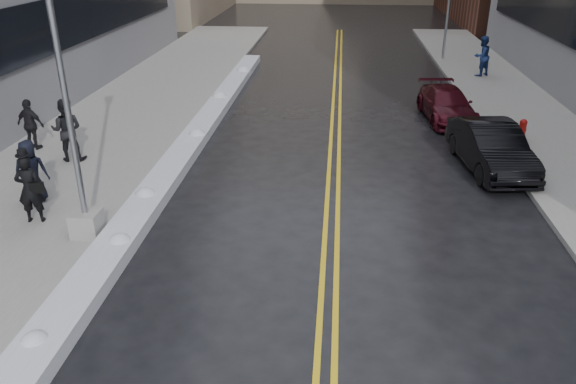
% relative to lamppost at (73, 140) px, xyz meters
% --- Properties ---
extents(ground, '(160.00, 160.00, 0.00)m').
position_rel_lamppost_xyz_m(ground, '(3.30, -2.00, -2.53)').
color(ground, black).
rests_on(ground, ground).
extents(sidewalk_west, '(5.50, 50.00, 0.15)m').
position_rel_lamppost_xyz_m(sidewalk_west, '(-2.45, 8.00, -2.46)').
color(sidewalk_west, gray).
rests_on(sidewalk_west, ground).
extents(sidewalk_east, '(4.00, 50.00, 0.15)m').
position_rel_lamppost_xyz_m(sidewalk_east, '(13.30, 8.00, -2.46)').
color(sidewalk_east, gray).
rests_on(sidewalk_east, ground).
extents(lane_line_left, '(0.12, 50.00, 0.01)m').
position_rel_lamppost_xyz_m(lane_line_left, '(5.65, 8.00, -2.53)').
color(lane_line_left, gold).
rests_on(lane_line_left, ground).
extents(lane_line_right, '(0.12, 50.00, 0.01)m').
position_rel_lamppost_xyz_m(lane_line_right, '(5.95, 8.00, -2.53)').
color(lane_line_right, gold).
rests_on(lane_line_right, ground).
extents(snow_ridge, '(0.90, 30.00, 0.34)m').
position_rel_lamppost_xyz_m(snow_ridge, '(0.85, 6.00, -2.36)').
color(snow_ridge, silver).
rests_on(snow_ridge, ground).
extents(lamppost, '(0.65, 0.65, 7.62)m').
position_rel_lamppost_xyz_m(lamppost, '(0.00, 0.00, 0.00)').
color(lamppost, gray).
rests_on(lamppost, sidewalk_west).
extents(fire_hydrant, '(0.26, 0.26, 0.73)m').
position_rel_lamppost_xyz_m(fire_hydrant, '(12.30, 8.00, -1.98)').
color(fire_hydrant, maroon).
rests_on(fire_hydrant, sidewalk_east).
extents(pedestrian_fedora, '(0.71, 0.54, 1.75)m').
position_rel_lamppost_xyz_m(pedestrian_fedora, '(-1.60, 0.56, -1.51)').
color(pedestrian_fedora, black).
rests_on(pedestrian_fedora, sidewalk_west).
extents(pedestrian_b, '(1.08, 0.92, 1.98)m').
position_rel_lamppost_xyz_m(pedestrian_b, '(-2.55, 4.70, -1.39)').
color(pedestrian_b, black).
rests_on(pedestrian_b, sidewalk_west).
extents(pedestrian_c, '(0.96, 0.78, 1.71)m').
position_rel_lamppost_xyz_m(pedestrian_c, '(-2.17, 1.69, -1.53)').
color(pedestrian_c, black).
rests_on(pedestrian_c, sidewalk_west).
extents(pedestrian_d, '(1.06, 0.62, 1.70)m').
position_rel_lamppost_xyz_m(pedestrian_d, '(-4.20, 5.53, -1.54)').
color(pedestrian_d, black).
rests_on(pedestrian_d, sidewalk_west).
extents(pedestrian_east, '(1.21, 1.16, 1.97)m').
position_rel_lamppost_xyz_m(pedestrian_east, '(12.96, 17.78, -1.40)').
color(pedestrian_east, navy).
rests_on(pedestrian_east, sidewalk_east).
extents(car_black, '(2.08, 4.57, 1.45)m').
position_rel_lamppost_xyz_m(car_black, '(10.61, 5.44, -1.81)').
color(car_black, black).
rests_on(car_black, ground).
extents(car_maroon, '(2.08, 4.34, 1.22)m').
position_rel_lamppost_xyz_m(car_maroon, '(10.12, 10.59, -1.92)').
color(car_maroon, '#370812').
rests_on(car_maroon, ground).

